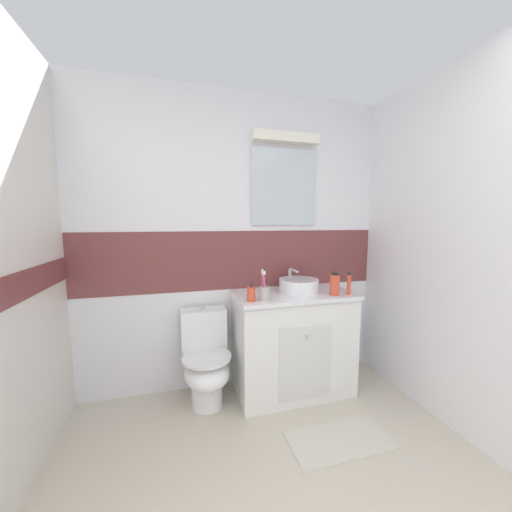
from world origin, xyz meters
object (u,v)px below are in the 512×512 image
Objects in this scene: sink_basin at (299,285)px; toilet at (206,361)px; toothpaste_tube_upright at (349,284)px; mouthwash_bottle at (335,284)px; toothbrush_cup at (264,292)px; soap_dispenser at (251,294)px.

sink_basin is 0.50× the size of toilet.
toothpaste_tube_upright is 0.98× the size of mouthwash_bottle.
toilet is at bearing 170.02° from mouthwash_bottle.
sink_basin is 0.39m from toothbrush_cup.
sink_basin is 2.06× the size of toothpaste_tube_upright.
soap_dispenser is 0.78× the size of mouthwash_bottle.
sink_basin is at bearing 143.08° from mouthwash_bottle.
toothpaste_tube_upright is at bearing -28.32° from sink_basin.
soap_dispenser is 0.68m from mouthwash_bottle.
mouthwash_bottle is (0.58, -0.01, 0.03)m from toothbrush_cup.
toothbrush_cup is 0.58m from mouthwash_bottle.
toothbrush_cup reaches higher than mouthwash_bottle.
toothpaste_tube_upright is at bearing -9.69° from toilet.
sink_basin is 0.29m from mouthwash_bottle.
toilet is 4.12× the size of toothpaste_tube_upright.
sink_basin reaches higher than toilet.
toilet is at bearing 170.31° from toothpaste_tube_upright.
sink_basin is 0.95m from toilet.
toothbrush_cup is 0.70m from toothpaste_tube_upright.
toothpaste_tube_upright reaches higher than soap_dispenser.
mouthwash_bottle is (0.68, -0.01, 0.03)m from soap_dispenser.
mouthwash_bottle is at bearing -0.55° from toothbrush_cup.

